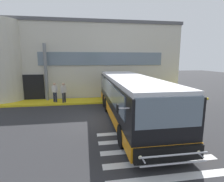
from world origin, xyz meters
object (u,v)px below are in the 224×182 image
Objects in this scene: passenger_by_doorway at (64,92)px; bus_main_foreground at (130,99)px; entry_support_column at (46,72)px; passenger_near_column at (55,91)px.

bus_main_foreground is at bearing -46.17° from passenger_by_doorway.
passenger_by_doorway is at bearing -36.86° from entry_support_column.
passenger_near_column is (-5.25, 4.92, -0.25)m from bus_main_foreground.
bus_main_foreground is at bearing -43.13° from passenger_near_column.
entry_support_column reaches higher than passenger_by_doorway.
passenger_by_doorway is at bearing 133.83° from bus_main_foreground.
passenger_by_doorway is (-4.49, 4.68, -0.25)m from bus_main_foreground.
entry_support_column is 2.96× the size of passenger_near_column.
passenger_near_column is at bearing 136.87° from bus_main_foreground.
entry_support_column is 1.98m from passenger_near_column.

